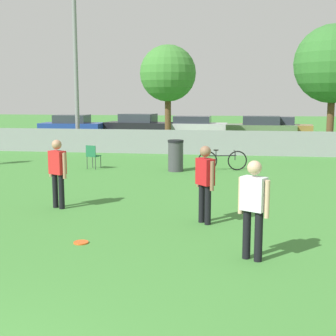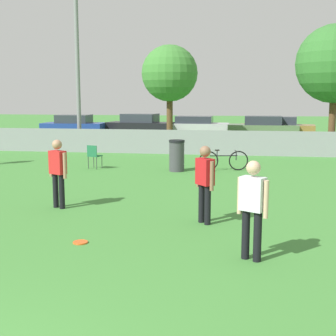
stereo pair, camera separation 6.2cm
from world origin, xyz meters
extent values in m
cube|color=gray|center=(0.00, 18.00, 0.55)|extent=(19.85, 0.03, 1.10)
cylinder|color=gray|center=(-4.88, 18.78, 4.22)|extent=(0.20, 0.20, 8.44)
cylinder|color=brown|center=(-0.89, 21.46, 1.34)|extent=(0.32, 0.32, 2.68)
sphere|color=#3D7F33|center=(-0.89, 21.46, 3.77)|extent=(2.90, 2.90, 2.90)
cylinder|color=brown|center=(6.95, 19.67, 1.36)|extent=(0.32, 0.32, 2.72)
sphere|color=#33702D|center=(6.95, 19.67, 4.04)|extent=(3.54, 3.54, 3.54)
cylinder|color=black|center=(2.99, 4.59, 0.41)|extent=(0.13, 0.13, 0.81)
cylinder|color=black|center=(3.17, 4.49, 0.41)|extent=(0.13, 0.13, 0.81)
cube|color=silver|center=(3.08, 4.54, 1.08)|extent=(0.44, 0.38, 0.54)
sphere|color=#D8AD8C|center=(3.08, 4.54, 1.50)|extent=(0.23, 0.23, 0.23)
cylinder|color=#D8AD8C|center=(2.88, 4.66, 1.03)|extent=(0.08, 0.08, 0.60)
cylinder|color=#D8AD8C|center=(3.28, 4.43, 1.03)|extent=(0.08, 0.08, 0.60)
cylinder|color=black|center=(2.09, 6.68, 0.41)|extent=(0.13, 0.13, 0.81)
cylinder|color=black|center=(2.23, 6.52, 0.41)|extent=(0.13, 0.13, 0.81)
cube|color=red|center=(2.16, 6.60, 1.08)|extent=(0.42, 0.43, 0.54)
sphere|color=#8C664C|center=(2.16, 6.60, 1.50)|extent=(0.23, 0.23, 0.23)
cylinder|color=#8C664C|center=(2.01, 6.78, 1.03)|extent=(0.08, 0.08, 0.60)
cylinder|color=#8C664C|center=(2.31, 6.43, 1.03)|extent=(0.08, 0.08, 0.60)
cylinder|color=black|center=(-1.42, 7.45, 0.41)|extent=(0.13, 0.13, 0.81)
cylinder|color=black|center=(-1.23, 7.36, 0.41)|extent=(0.13, 0.13, 0.81)
cube|color=red|center=(-1.32, 7.41, 1.08)|extent=(0.44, 0.37, 0.54)
sphere|color=tan|center=(-1.32, 7.41, 1.50)|extent=(0.23, 0.23, 0.23)
cylinder|color=tan|center=(-1.53, 7.51, 1.03)|extent=(0.08, 0.08, 0.60)
cylinder|color=tan|center=(-1.12, 7.30, 1.03)|extent=(0.08, 0.08, 0.60)
cylinder|color=#E5591E|center=(0.07, 4.94, 0.01)|extent=(0.27, 0.27, 0.03)
torus|color=#E5591E|center=(0.07, 4.94, 0.01)|extent=(0.27, 0.27, 0.03)
cylinder|color=#333338|center=(-2.15, 13.50, 0.22)|extent=(0.02, 0.02, 0.44)
cylinder|color=#333338|center=(-2.49, 13.59, 0.22)|extent=(0.02, 0.02, 0.44)
cylinder|color=#333338|center=(-2.24, 13.16, 0.22)|extent=(0.02, 0.02, 0.44)
cylinder|color=#333338|center=(-2.58, 13.25, 0.22)|extent=(0.02, 0.02, 0.44)
cube|color=#1E663F|center=(-2.36, 13.37, 0.46)|extent=(0.49, 0.49, 0.03)
cube|color=#1E663F|center=(-2.41, 13.19, 0.67)|extent=(0.39, 0.13, 0.38)
torus|color=black|center=(1.74, 13.51, 0.35)|extent=(0.69, 0.21, 0.70)
torus|color=black|center=(2.78, 13.76, 0.35)|extent=(0.69, 0.21, 0.70)
cylinder|color=black|center=(2.26, 13.63, 0.53)|extent=(0.96, 0.27, 0.04)
cylinder|color=black|center=(2.03, 13.58, 0.53)|extent=(0.03, 0.03, 0.36)
cylinder|color=black|center=(2.69, 13.74, 0.53)|extent=(0.03, 0.03, 0.33)
cube|color=black|center=(2.03, 13.58, 0.73)|extent=(0.17, 0.10, 0.04)
cylinder|color=black|center=(2.69, 13.74, 0.69)|extent=(0.13, 0.43, 0.03)
cylinder|color=#3F3F44|center=(0.65, 13.24, 0.51)|extent=(0.53, 0.53, 1.01)
cylinder|color=black|center=(0.65, 13.24, 1.05)|extent=(0.55, 0.55, 0.08)
cylinder|color=black|center=(-6.65, 26.92, 0.32)|extent=(0.64, 0.19, 0.63)
cylinder|color=black|center=(-6.62, 25.30, 0.32)|extent=(0.64, 0.19, 0.63)
cylinder|color=black|center=(-9.11, 26.88, 0.32)|extent=(0.64, 0.19, 0.63)
cylinder|color=black|center=(-9.07, 25.25, 0.32)|extent=(0.64, 0.19, 0.63)
cube|color=navy|center=(-7.86, 26.09, 0.54)|extent=(3.99, 1.92, 0.70)
cube|color=#2D333D|center=(-7.86, 26.09, 1.15)|extent=(2.09, 1.66, 0.52)
cylinder|color=black|center=(-2.32, 27.59, 0.32)|extent=(0.66, 0.27, 0.64)
cylinder|color=black|center=(-2.54, 26.05, 0.32)|extent=(0.66, 0.27, 0.64)
cylinder|color=black|center=(-4.90, 27.95, 0.32)|extent=(0.66, 0.27, 0.64)
cylinder|color=black|center=(-5.11, 26.41, 0.32)|extent=(0.66, 0.27, 0.64)
cube|color=black|center=(-3.72, 27.00, 0.56)|extent=(4.40, 2.35, 0.73)
cube|color=#2D333D|center=(-3.72, 27.00, 1.20)|extent=(2.38, 1.85, 0.55)
cylinder|color=black|center=(1.16, 28.82, 0.33)|extent=(0.66, 0.19, 0.65)
cylinder|color=black|center=(1.13, 27.19, 0.33)|extent=(0.66, 0.19, 0.65)
cylinder|color=black|center=(-1.66, 28.88, 0.33)|extent=(0.66, 0.19, 0.65)
cylinder|color=black|center=(-1.69, 27.25, 0.33)|extent=(0.66, 0.19, 0.65)
cube|color=#B7B7BC|center=(-0.27, 28.04, 0.53)|extent=(4.58, 1.94, 0.62)
cube|color=#2D333D|center=(-0.27, 28.04, 1.07)|extent=(2.39, 1.67, 0.46)
cylinder|color=black|center=(5.39, 26.72, 0.32)|extent=(0.64, 0.19, 0.64)
cylinder|color=black|center=(5.36, 25.28, 0.32)|extent=(0.64, 0.19, 0.64)
cylinder|color=black|center=(2.82, 26.76, 0.32)|extent=(0.64, 0.19, 0.64)
cylinder|color=black|center=(2.79, 25.32, 0.32)|extent=(0.64, 0.19, 0.64)
cube|color=#59724C|center=(4.09, 26.02, 0.55)|extent=(4.17, 1.72, 0.70)
cube|color=#2D333D|center=(4.09, 26.02, 1.16)|extent=(2.18, 1.49, 0.53)
cylinder|color=black|center=(6.42, 27.21, 0.33)|extent=(0.67, 0.25, 0.66)
cylinder|color=black|center=(6.26, 25.69, 0.33)|extent=(0.67, 0.25, 0.66)
cylinder|color=black|center=(3.65, 27.51, 0.33)|extent=(0.67, 0.25, 0.66)
cylinder|color=black|center=(3.49, 25.98, 0.33)|extent=(0.67, 0.25, 0.66)
cube|color=olive|center=(4.95, 26.60, 0.54)|extent=(4.65, 2.22, 0.66)
cube|color=#2D333D|center=(4.95, 26.60, 1.12)|extent=(2.49, 1.78, 0.50)
camera|label=1|loc=(2.84, -2.79, 2.61)|focal=50.00mm
camera|label=2|loc=(2.90, -2.78, 2.61)|focal=50.00mm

